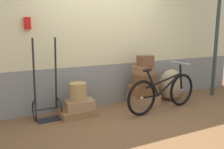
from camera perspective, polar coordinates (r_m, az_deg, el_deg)
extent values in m
cube|color=brown|center=(4.47, 2.06, -9.95)|extent=(9.12, 5.20, 0.06)
cube|color=gray|center=(5.07, -2.64, -2.23)|extent=(7.12, 0.20, 0.82)
cube|color=beige|center=(4.94, -2.77, 13.07)|extent=(7.12, 0.20, 1.86)
cube|color=red|center=(4.40, -18.97, 11.13)|extent=(0.10, 0.08, 0.20)
cylinder|color=#2D382D|center=(6.07, 23.00, 7.94)|extent=(0.08, 0.08, 2.68)
cube|color=olive|center=(4.51, -8.04, -8.65)|extent=(0.66, 0.44, 0.12)
cube|color=#9E754C|center=(4.46, -7.48, -6.91)|extent=(0.52, 0.37, 0.17)
cube|color=#9E754C|center=(5.11, 7.25, -5.74)|extent=(0.62, 0.48, 0.21)
cube|color=brown|center=(5.03, 7.20, -3.50)|extent=(0.53, 0.37, 0.22)
cube|color=brown|center=(4.97, 7.53, -1.12)|extent=(0.41, 0.34, 0.22)
cube|color=olive|center=(4.98, 7.25, 1.10)|extent=(0.41, 0.31, 0.16)
cube|color=brown|center=(4.93, 7.70, 3.17)|extent=(0.30, 0.23, 0.21)
cylinder|color=#A8844C|center=(4.38, -7.87, -3.95)|extent=(0.30, 0.30, 0.31)
torus|color=black|center=(4.41, -17.51, -7.99)|extent=(0.03, 0.34, 0.34)
torus|color=black|center=(4.50, -12.16, -7.37)|extent=(0.03, 0.34, 0.34)
cylinder|color=black|center=(4.45, -14.81, -7.68)|extent=(0.42, 0.02, 0.02)
cylinder|color=black|center=(4.27, -17.58, -0.11)|extent=(0.03, 0.14, 1.22)
cylinder|color=black|center=(4.34, -12.86, 0.30)|extent=(0.03, 0.14, 1.22)
cube|color=black|center=(4.40, -14.38, -10.09)|extent=(0.38, 0.22, 0.02)
ellipsoid|color=tan|center=(5.51, 13.46, -2.29)|extent=(0.54, 0.46, 0.67)
torus|color=black|center=(4.42, 6.90, -5.41)|extent=(0.65, 0.13, 0.65)
sphere|color=#B2B2B7|center=(4.42, 6.90, -5.41)|extent=(0.05, 0.05, 0.05)
torus|color=black|center=(5.15, 15.77, -3.41)|extent=(0.65, 0.13, 0.65)
sphere|color=#B2B2B7|center=(5.15, 15.77, -3.41)|extent=(0.05, 0.05, 0.05)
cube|color=black|center=(4.85, 13.07, -2.23)|extent=(0.58, 0.10, 0.37)
cube|color=black|center=(4.53, 9.41, -2.11)|extent=(0.31, 0.06, 0.50)
cube|color=black|center=(4.55, 8.80, -5.09)|extent=(0.40, 0.07, 0.04)
cube|color=black|center=(4.73, 11.93, -1.37)|extent=(0.86, 0.13, 0.19)
cube|color=black|center=(5.06, 15.63, -0.62)|extent=(0.11, 0.04, 0.52)
ellipsoid|color=black|center=(4.39, 8.16, 1.00)|extent=(0.23, 0.11, 0.06)
cylinder|color=#A5A5AD|center=(4.99, 15.50, 2.60)|extent=(0.08, 0.46, 0.02)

